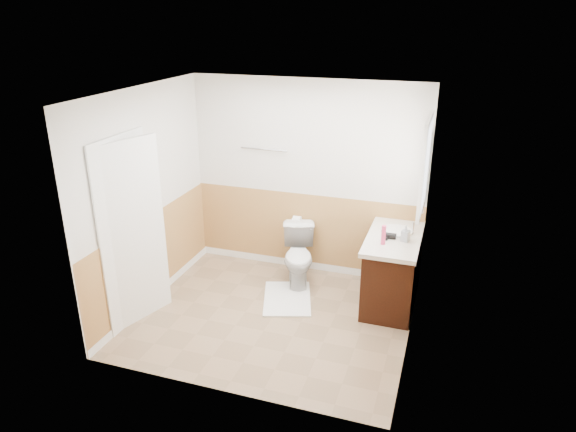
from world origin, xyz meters
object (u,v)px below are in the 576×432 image
(lotion_bottle, at_px, (383,235))
(soap_dispenser, at_px, (406,233))
(toilet, at_px, (299,256))
(bath_mat, at_px, (287,298))
(vanity_cabinet, at_px, (392,272))

(lotion_bottle, xyz_separation_m, soap_dispenser, (0.22, 0.16, -0.02))
(toilet, height_order, soap_dispenser, soap_dispenser)
(bath_mat, xyz_separation_m, lotion_bottle, (1.08, 0.08, 0.95))
(soap_dispenser, bearing_deg, toilet, 170.16)
(bath_mat, height_order, lotion_bottle, lotion_bottle)
(toilet, relative_size, soap_dispenser, 3.91)
(bath_mat, distance_m, soap_dispenser, 1.62)
(vanity_cabinet, distance_m, lotion_bottle, 0.62)
(lotion_bottle, bearing_deg, toilet, 160.25)
(toilet, height_order, lotion_bottle, lotion_bottle)
(bath_mat, distance_m, lotion_bottle, 1.44)
(toilet, relative_size, lotion_bottle, 3.26)
(toilet, xyz_separation_m, soap_dispenser, (1.30, -0.23, 0.58))
(toilet, distance_m, soap_dispenser, 1.44)
(lotion_bottle, bearing_deg, bath_mat, -175.94)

